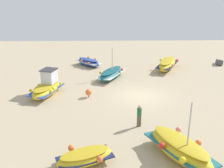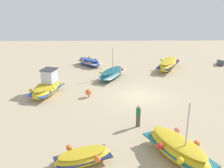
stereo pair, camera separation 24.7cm
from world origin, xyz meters
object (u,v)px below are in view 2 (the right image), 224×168
(fishing_boat_3, at_px, (89,62))
(mooring_buoy_0, at_px, (88,92))
(fishing_boat_5, at_px, (47,87))
(fishing_boat_2, at_px, (168,64))
(fishing_boat_4, at_px, (178,149))
(fishing_boat_1, at_px, (112,74))
(person_walking, at_px, (138,114))
(fishing_boat_0, at_px, (83,157))

(fishing_boat_3, bearing_deg, mooring_buoy_0, 138.13)
(fishing_boat_3, distance_m, fishing_boat_5, 9.75)
(fishing_boat_2, distance_m, mooring_buoy_0, 11.84)
(fishing_boat_4, height_order, mooring_buoy_0, fishing_boat_4)
(fishing_boat_2, bearing_deg, fishing_boat_1, -38.34)
(fishing_boat_4, relative_size, fishing_boat_5, 1.13)
(fishing_boat_4, relative_size, person_walking, 3.04)
(fishing_boat_2, bearing_deg, fishing_boat_4, 17.28)
(fishing_boat_3, bearing_deg, fishing_boat_4, 153.04)
(fishing_boat_4, distance_m, person_walking, 4.15)
(fishing_boat_2, relative_size, fishing_boat_4, 1.00)
(fishing_boat_3, bearing_deg, fishing_boat_5, 115.87)
(fishing_boat_4, height_order, fishing_boat_5, fishing_boat_4)
(fishing_boat_5, height_order, person_walking, fishing_boat_5)
(fishing_boat_4, bearing_deg, person_walking, -1.78)
(person_walking, bearing_deg, fishing_boat_2, 151.99)
(fishing_boat_0, xyz_separation_m, fishing_boat_1, (-14.45, 1.72, 0.07))
(fishing_boat_0, relative_size, person_walking, 2.12)
(fishing_boat_0, bearing_deg, mooring_buoy_0, 69.03)
(fishing_boat_2, height_order, fishing_boat_5, fishing_boat_5)
(fishing_boat_0, height_order, fishing_boat_1, fishing_boat_1)
(fishing_boat_1, height_order, fishing_boat_3, fishing_boat_1)
(fishing_boat_1, bearing_deg, fishing_boat_2, 140.78)
(fishing_boat_0, distance_m, fishing_boat_5, 10.84)
(fishing_boat_3, bearing_deg, fishing_boat_0, 137.59)
(fishing_boat_0, relative_size, fishing_boat_4, 0.70)
(person_walking, bearing_deg, fishing_boat_4, 18.56)
(fishing_boat_2, relative_size, mooring_buoy_0, 6.55)
(fishing_boat_1, xyz_separation_m, mooring_buoy_0, (5.07, -2.09, -0.05))
(fishing_boat_3, xyz_separation_m, fishing_boat_4, (18.83, 6.22, 0.18))
(mooring_buoy_0, bearing_deg, fishing_boat_1, 157.62)
(fishing_boat_0, relative_size, fishing_boat_1, 0.74)
(fishing_boat_1, xyz_separation_m, fishing_boat_2, (-2.97, 6.60, 0.14))
(fishing_boat_5, bearing_deg, mooring_buoy_0, -81.80)
(fishing_boat_5, bearing_deg, fishing_boat_2, -41.30)
(fishing_boat_3, distance_m, person_walking, 15.75)
(person_walking, bearing_deg, fishing_boat_3, -171.68)
(fishing_boat_2, relative_size, person_walking, 3.03)
(fishing_boat_0, distance_m, fishing_boat_1, 14.56)
(fishing_boat_2, xyz_separation_m, fishing_boat_4, (17.01, -3.05, 0.00))
(fishing_boat_1, relative_size, fishing_boat_3, 1.31)
(fishing_boat_3, height_order, mooring_buoy_0, fishing_boat_3)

